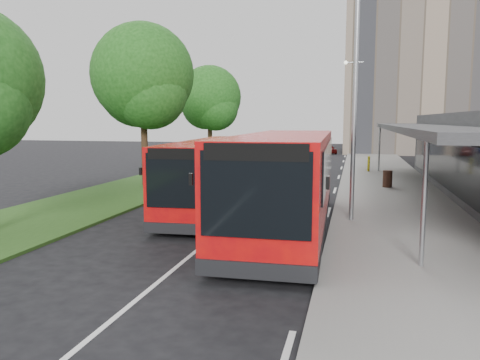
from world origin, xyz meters
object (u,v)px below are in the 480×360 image
object	(u,v)px
bus_main	(285,182)
car_near	(328,149)
tree_mid	(143,82)
lamp_post_near	(353,89)
litter_bin	(387,179)
tree_far	(210,101)
bus_second	(217,175)
car_far	(307,145)
lamp_post_far	(354,106)
bollard	(369,164)

from	to	relation	value
bus_main	car_near	size ratio (longest dim) A/B	3.79
tree_mid	car_near	distance (m)	30.27
lamp_post_near	litter_bin	xyz separation A→B (m)	(1.86, 8.84, -4.13)
bus_main	litter_bin	xyz separation A→B (m)	(3.91, 10.39, -1.06)
tree_mid	litter_bin	distance (m)	14.09
tree_far	litter_bin	distance (m)	17.13
bus_second	car_far	bearing A→B (deg)	86.44
lamp_post_far	bus_main	world-z (taller)	lamp_post_far
tree_mid	car_near	xyz separation A→B (m)	(8.41, 28.60, -5.22)
tree_mid	car_far	xyz separation A→B (m)	(5.58, 33.96, -5.11)
bus_second	car_near	distance (m)	34.43
lamp_post_far	lamp_post_near	bearing A→B (deg)	-90.00
lamp_post_far	litter_bin	world-z (taller)	lamp_post_far
tree_far	bus_main	xyz separation A→B (m)	(9.08, -20.60, -3.49)
lamp_post_near	car_far	world-z (taller)	lamp_post_near
tree_mid	bollard	xyz separation A→B (m)	(12.23, 9.49, -5.06)
bollard	car_near	xyz separation A→B (m)	(-3.81, 19.11, -0.16)
lamp_post_far	car_near	xyz separation A→B (m)	(-2.71, 15.65, -4.20)
lamp_post_near	bus_main	world-z (taller)	lamp_post_near
tree_mid	bollard	distance (m)	16.28
tree_far	litter_bin	size ratio (longest dim) A/B	9.05
bus_main	bus_second	size ratio (longest dim) A/B	1.12
bollard	tree_mid	bearing A→B (deg)	-142.20
bus_second	lamp_post_near	bearing A→B (deg)	-18.09
bollard	car_far	size ratio (longest dim) A/B	0.27
bus_main	litter_bin	bearing A→B (deg)	67.66
bollard	bus_main	bearing A→B (deg)	-99.88
lamp_post_near	car_far	xyz separation A→B (m)	(-5.54, 41.01, -4.09)
bus_second	car_far	xyz separation A→B (m)	(-0.27, 39.68, -0.83)
bus_second	litter_bin	world-z (taller)	bus_second
car_far	bollard	bearing A→B (deg)	-77.41
litter_bin	bollard	world-z (taller)	bollard
bus_main	bollard	xyz separation A→B (m)	(3.15, 18.09, -0.97)
lamp_post_near	car_near	bearing A→B (deg)	94.35
lamp_post_far	car_near	size ratio (longest dim) A/B	2.65
bus_second	litter_bin	size ratio (longest dim) A/B	11.64
lamp_post_far	bus_second	xyz separation A→B (m)	(-5.28, -18.67, -3.26)
litter_bin	car_far	distance (m)	33.01
car_near	lamp_post_far	bearing A→B (deg)	-102.76
car_far	car_near	bearing A→B (deg)	-64.75
lamp_post_far	car_far	size ratio (longest dim) A/B	2.10
lamp_post_near	lamp_post_far	xyz separation A→B (m)	(0.00, 20.00, 0.00)
car_far	bus_second	bearing A→B (deg)	-92.21
lamp_post_near	lamp_post_far	size ratio (longest dim) A/B	1.00
tree_mid	litter_bin	world-z (taller)	tree_mid
lamp_post_near	car_near	world-z (taller)	lamp_post_near
lamp_post_far	litter_bin	size ratio (longest dim) A/B	9.11
tree_far	lamp_post_near	world-z (taller)	lamp_post_near
tree_far	bus_second	world-z (taller)	tree_far
lamp_post_near	litter_bin	bearing A→B (deg)	78.12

